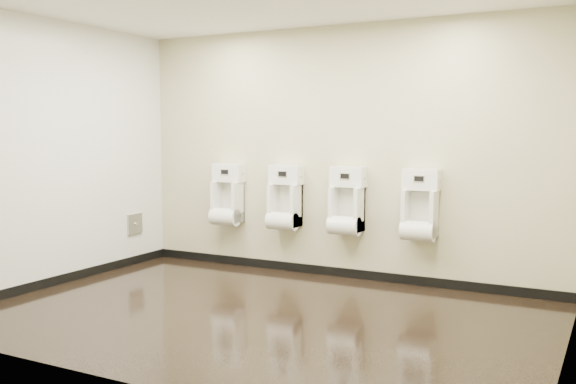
% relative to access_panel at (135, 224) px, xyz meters
% --- Properties ---
extents(ground, '(5.00, 3.50, 0.00)m').
position_rel_access_panel_xyz_m(ground, '(2.48, -1.20, -0.50)').
color(ground, black).
rests_on(ground, ground).
extents(back_wall, '(5.00, 0.02, 2.80)m').
position_rel_access_panel_xyz_m(back_wall, '(2.48, 0.55, 0.90)').
color(back_wall, '#BDBA94').
rests_on(back_wall, ground).
extents(front_wall, '(5.00, 0.02, 2.80)m').
position_rel_access_panel_xyz_m(front_wall, '(2.48, -2.95, 0.90)').
color(front_wall, '#BDBA94').
rests_on(front_wall, ground).
extents(left_wall, '(0.02, 3.50, 2.80)m').
position_rel_access_panel_xyz_m(left_wall, '(-0.02, -1.20, 0.90)').
color(left_wall, '#BDBA94').
rests_on(left_wall, ground).
extents(right_wall, '(0.02, 3.50, 2.80)m').
position_rel_access_panel_xyz_m(right_wall, '(4.98, -1.20, 0.90)').
color(right_wall, '#BDBA94').
rests_on(right_wall, ground).
extents(tile_overlay_left, '(0.01, 3.50, 2.80)m').
position_rel_access_panel_xyz_m(tile_overlay_left, '(-0.01, -1.20, 0.90)').
color(tile_overlay_left, white).
rests_on(tile_overlay_left, ground).
extents(skirting_back, '(5.00, 0.02, 0.10)m').
position_rel_access_panel_xyz_m(skirting_back, '(2.48, 0.54, -0.45)').
color(skirting_back, black).
rests_on(skirting_back, ground).
extents(skirting_left, '(0.02, 3.50, 0.10)m').
position_rel_access_panel_xyz_m(skirting_left, '(-0.01, -1.20, -0.45)').
color(skirting_left, black).
rests_on(skirting_left, ground).
extents(access_panel, '(0.04, 0.25, 0.25)m').
position_rel_access_panel_xyz_m(access_panel, '(0.00, 0.00, 0.00)').
color(access_panel, '#9E9EA3').
rests_on(access_panel, left_wall).
extents(urinal_0, '(0.39, 0.29, 0.73)m').
position_rel_access_panel_xyz_m(urinal_0, '(1.08, 0.42, 0.32)').
color(urinal_0, white).
rests_on(urinal_0, back_wall).
extents(urinal_1, '(0.39, 0.29, 0.73)m').
position_rel_access_panel_xyz_m(urinal_1, '(1.87, 0.42, 0.32)').
color(urinal_1, white).
rests_on(urinal_1, back_wall).
extents(urinal_2, '(0.39, 0.29, 0.73)m').
position_rel_access_panel_xyz_m(urinal_2, '(2.63, 0.42, 0.32)').
color(urinal_2, white).
rests_on(urinal_2, back_wall).
extents(urinal_3, '(0.39, 0.29, 0.73)m').
position_rel_access_panel_xyz_m(urinal_3, '(3.45, 0.42, 0.32)').
color(urinal_3, white).
rests_on(urinal_3, back_wall).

